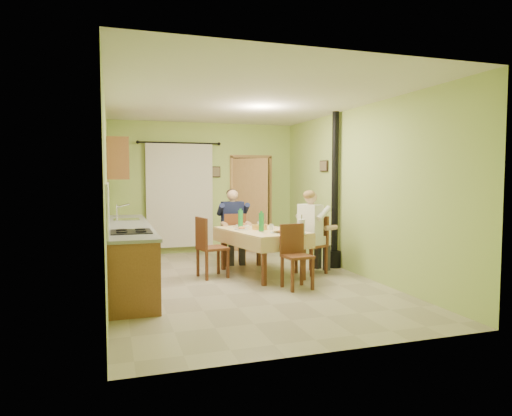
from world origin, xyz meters
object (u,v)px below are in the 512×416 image
object	(u,v)px
man_right	(312,222)
stove_flue	(335,211)
chair_far	(233,249)
dining_table	(261,252)
man_far	(233,218)
chair_left	(212,260)
chair_near	(297,269)
chair_right	(312,256)

from	to	relation	value
man_right	stove_flue	size ratio (longest dim) A/B	0.50
chair_far	man_right	world-z (taller)	man_right
dining_table	chair_far	bearing A→B (deg)	89.55
chair_far	man_far	xyz separation A→B (m)	(0.00, 0.01, 0.59)
man_right	stove_flue	distance (m)	0.72
man_right	dining_table	bearing A→B (deg)	56.11
man_right	stove_flue	bearing A→B (deg)	-82.58
dining_table	man_far	world-z (taller)	man_far
chair_far	chair_left	bearing A→B (deg)	-121.42
chair_near	chair_left	xyz separation A→B (m)	(-1.04, 1.11, 0.00)
chair_right	chair_left	world-z (taller)	chair_left
chair_right	man_right	xyz separation A→B (m)	(-0.01, -0.01, 0.59)
chair_near	chair_left	world-z (taller)	chair_left
man_far	chair_right	bearing A→B (deg)	-46.70
chair_near	chair_right	xyz separation A→B (m)	(0.65, 0.89, 0.00)
dining_table	man_right	xyz separation A→B (m)	(0.84, -0.17, 0.50)
chair_left	stove_flue	world-z (taller)	stove_flue
chair_right	stove_flue	xyz separation A→B (m)	(0.60, 0.35, 0.73)
chair_right	man_far	bearing A→B (deg)	19.62
dining_table	stove_flue	size ratio (longest dim) A/B	0.66
stove_flue	man_right	bearing A→B (deg)	-150.18
dining_table	chair_near	distance (m)	1.08
chair_left	stove_flue	xyz separation A→B (m)	(2.29, 0.13, 0.73)
chair_right	stove_flue	size ratio (longest dim) A/B	0.35
chair_near	chair_right	distance (m)	1.11
chair_far	man_right	bearing A→B (deg)	-46.84
chair_left	man_right	size ratio (longest dim) A/B	0.71
dining_table	man_right	world-z (taller)	man_right
chair_far	chair_near	distance (m)	2.11
dining_table	chair_left	world-z (taller)	chair_left
chair_right	chair_left	size ratio (longest dim) A/B	0.98
chair_far	man_right	distance (m)	1.69
man_far	man_right	xyz separation A→B (m)	(1.06, -1.20, 0.00)
chair_right	man_far	xyz separation A→B (m)	(-1.07, 1.19, 0.59)
chair_left	man_right	world-z (taller)	man_right
chair_near	man_far	world-z (taller)	man_far
dining_table	chair_right	world-z (taller)	chair_right
man_far	stove_flue	bearing A→B (deg)	-25.42
chair_left	chair_near	bearing A→B (deg)	31.26
chair_right	stove_flue	distance (m)	1.01
dining_table	man_far	bearing A→B (deg)	89.38
chair_left	man_right	bearing A→B (deg)	70.68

